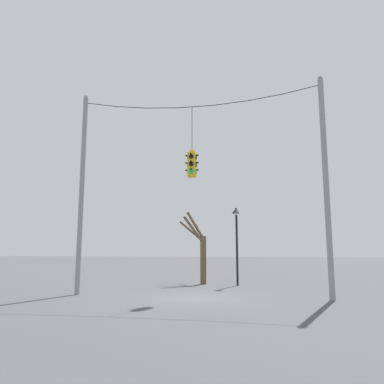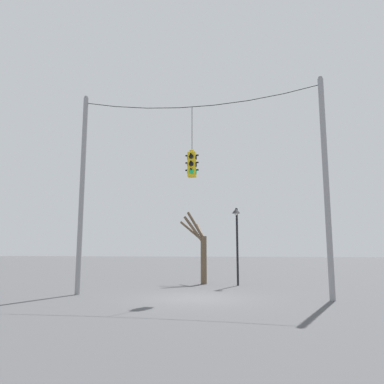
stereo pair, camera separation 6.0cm
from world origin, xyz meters
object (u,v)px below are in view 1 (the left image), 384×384
street_lamp (236,228)px  utility_pole_right (326,183)px  utility_pole_left (82,191)px  bare_tree (200,249)px  traffic_light_over_intersection (192,164)px

street_lamp → utility_pole_right: bearing=-53.1°
utility_pole_left → street_lamp: bearing=39.0°
utility_pole_left → utility_pole_right: (10.68, 0.00, 0.00)m
street_lamp → bare_tree: (-2.18, 0.85, -1.15)m
bare_tree → utility_pole_right: bearing=-45.0°
utility_pole_right → bare_tree: size_ratio=2.20×
traffic_light_over_intersection → bare_tree: traffic_light_over_intersection is taller
traffic_light_over_intersection → bare_tree: 7.24m
traffic_light_over_intersection → utility_pole_right: bearing=0.0°
utility_pole_right → traffic_light_over_intersection: (-5.53, -0.00, 1.04)m
utility_pole_left → utility_pole_right: bearing=0.0°
street_lamp → utility_pole_left: bearing=-141.0°
bare_tree → traffic_light_over_intersection: bearing=-83.7°
utility_pole_left → traffic_light_over_intersection: (5.14, -0.00, 1.04)m
utility_pole_right → traffic_light_over_intersection: 5.63m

